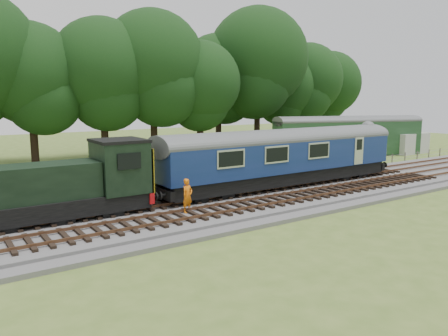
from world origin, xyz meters
TOP-DOWN VIEW (x-y plane):
  - ground at (0.00, 0.00)m, footprint 120.00×120.00m
  - ballast at (0.00, 0.00)m, footprint 70.00×7.00m
  - track_north at (0.00, 1.40)m, footprint 67.20×2.40m
  - track_south at (0.00, -1.60)m, footprint 67.20×2.40m
  - fence at (0.00, 4.50)m, footprint 64.00×0.12m
  - tree_line at (0.00, 22.00)m, footprint 70.00×8.00m
  - dmu_railcar at (5.76, 1.40)m, footprint 18.05×2.86m
  - shunter_loco at (-8.17, 1.40)m, footprint 8.91×2.60m
  - worker at (-2.80, -0.94)m, footprint 0.74×0.60m
  - parked_coach at (23.51, 11.05)m, footprint 16.32×7.85m
  - shed at (22.19, 16.67)m, footprint 4.26×4.26m
  - caravan at (30.56, 8.50)m, footprint 4.64×2.29m

SIDE VIEW (x-z plane):
  - ground at x=0.00m, z-range 0.00..0.00m
  - fence at x=0.00m, z-range -0.50..0.50m
  - tree_line at x=0.00m, z-range -9.00..9.00m
  - ballast at x=0.00m, z-range 0.00..0.35m
  - track_north at x=0.00m, z-range 0.31..0.52m
  - track_south at x=0.00m, z-range 0.31..0.52m
  - caravan at x=30.56m, z-range 0.00..2.27m
  - worker at x=-2.80m, z-range 0.35..2.11m
  - shed at x=22.19m, z-range 0.02..3.00m
  - shunter_loco at x=-8.17m, z-range 0.29..3.66m
  - parked_coach at x=23.51m, z-range 0.26..4.41m
  - dmu_railcar at x=5.76m, z-range 0.67..4.54m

